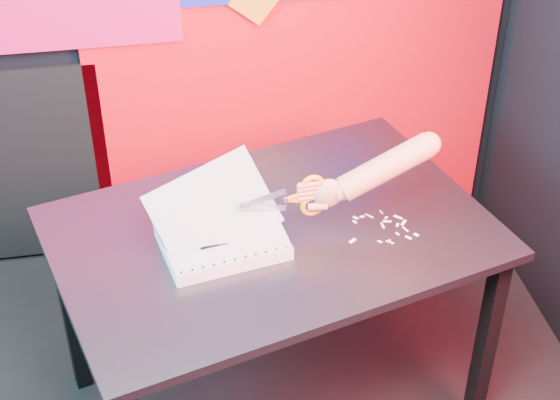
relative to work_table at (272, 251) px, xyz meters
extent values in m
cube|color=red|center=(0.25, 0.93, 0.18)|extent=(1.60, 0.02, 1.60)
cube|color=black|center=(-0.65, 0.19, -0.31)|extent=(0.06, 0.06, 0.72)
cube|color=black|center=(0.65, -0.19, -0.31)|extent=(0.06, 0.06, 0.72)
cube|color=black|center=(0.46, 0.50, -0.31)|extent=(0.06, 0.06, 0.72)
cube|color=#272727|center=(0.00, 0.00, 0.07)|extent=(1.45, 1.15, 0.03)
cube|color=beige|center=(-0.15, -0.06, 0.10)|extent=(0.38, 0.31, 0.04)
cube|color=white|center=(-0.15, -0.06, 0.12)|extent=(0.38, 0.31, 0.00)
cube|color=white|center=(-0.15, -0.06, 0.13)|extent=(0.38, 0.29, 0.10)
cube|color=white|center=(-0.16, -0.04, 0.15)|extent=(0.39, 0.28, 0.18)
cube|color=white|center=(-0.17, -0.03, 0.20)|extent=(0.40, 0.25, 0.25)
cylinder|color=black|center=(-0.28, -0.20, 0.13)|extent=(0.01, 0.01, 0.00)
cylinder|color=black|center=(-0.25, -0.19, 0.13)|extent=(0.01, 0.01, 0.00)
cylinder|color=black|center=(-0.22, -0.18, 0.13)|extent=(0.01, 0.01, 0.00)
cylinder|color=black|center=(-0.19, -0.18, 0.13)|extent=(0.01, 0.01, 0.00)
cylinder|color=black|center=(-0.16, -0.17, 0.13)|extent=(0.01, 0.01, 0.00)
cylinder|color=black|center=(-0.13, -0.17, 0.13)|extent=(0.01, 0.01, 0.00)
cylinder|color=black|center=(-0.10, -0.16, 0.13)|extent=(0.01, 0.01, 0.00)
cylinder|color=black|center=(-0.07, -0.16, 0.13)|extent=(0.01, 0.01, 0.00)
cylinder|color=black|center=(-0.04, -0.15, 0.13)|extent=(0.01, 0.01, 0.00)
cylinder|color=black|center=(-0.01, -0.14, 0.13)|extent=(0.01, 0.01, 0.00)
cylinder|color=black|center=(0.02, -0.14, 0.13)|extent=(0.01, 0.01, 0.00)
cylinder|color=black|center=(-0.33, 0.03, 0.13)|extent=(0.01, 0.01, 0.00)
cylinder|color=black|center=(-0.30, 0.03, 0.13)|extent=(0.01, 0.01, 0.00)
cylinder|color=black|center=(-0.27, 0.04, 0.13)|extent=(0.01, 0.01, 0.00)
cylinder|color=black|center=(-0.24, 0.04, 0.13)|extent=(0.01, 0.01, 0.00)
cylinder|color=black|center=(-0.21, 0.05, 0.13)|extent=(0.01, 0.01, 0.00)
cylinder|color=black|center=(-0.18, 0.06, 0.13)|extent=(0.01, 0.01, 0.00)
cylinder|color=black|center=(-0.15, 0.06, 0.13)|extent=(0.01, 0.01, 0.00)
cylinder|color=black|center=(-0.12, 0.07, 0.13)|extent=(0.01, 0.01, 0.00)
cylinder|color=black|center=(-0.09, 0.07, 0.13)|extent=(0.01, 0.01, 0.00)
cylinder|color=black|center=(-0.06, 0.08, 0.13)|extent=(0.01, 0.01, 0.00)
cylinder|color=black|center=(-0.03, 0.08, 0.13)|extent=(0.01, 0.01, 0.00)
cube|color=black|center=(-0.24, -0.03, 0.13)|extent=(0.06, 0.02, 0.00)
cube|color=black|center=(-0.14, -0.03, 0.13)|extent=(0.05, 0.02, 0.00)
cube|color=black|center=(-0.18, -0.10, 0.13)|extent=(0.08, 0.03, 0.00)
cube|color=silver|center=(-0.03, -0.03, 0.22)|extent=(0.14, 0.01, 0.05)
cube|color=silver|center=(-0.03, -0.03, 0.19)|extent=(0.14, 0.01, 0.05)
cylinder|color=silver|center=(0.04, -0.03, 0.21)|extent=(0.02, 0.01, 0.01)
cube|color=orange|center=(0.06, -0.03, 0.20)|extent=(0.05, 0.01, 0.02)
cube|color=orange|center=(0.06, -0.03, 0.22)|extent=(0.05, 0.01, 0.02)
torus|color=orange|center=(0.11, -0.02, 0.24)|extent=(0.07, 0.02, 0.07)
torus|color=orange|center=(0.11, -0.02, 0.17)|extent=(0.07, 0.02, 0.07)
ellipsoid|color=#B96A55|center=(0.16, -0.02, 0.21)|extent=(0.09, 0.05, 0.09)
cylinder|color=#B96A55|center=(0.11, -0.02, 0.21)|extent=(0.07, 0.02, 0.02)
cylinder|color=#B96A55|center=(0.11, -0.02, 0.22)|extent=(0.07, 0.02, 0.02)
cylinder|color=#B96A55|center=(0.11, -0.02, 0.24)|extent=(0.06, 0.02, 0.02)
cylinder|color=#B96A55|center=(0.11, -0.02, 0.25)|extent=(0.05, 0.02, 0.02)
cylinder|color=#B96A55|center=(0.13, -0.03, 0.18)|extent=(0.06, 0.03, 0.03)
cylinder|color=#B96A55|center=(0.21, -0.02, 0.21)|extent=(0.06, 0.07, 0.06)
cylinder|color=#B96A55|center=(0.33, -0.01, 0.27)|extent=(0.29, 0.10, 0.19)
sphere|color=#B96A55|center=(0.46, 0.01, 0.33)|extent=(0.07, 0.07, 0.07)
cube|color=silver|center=(0.33, -0.11, 0.08)|extent=(0.01, 0.01, 0.00)
cube|color=silver|center=(0.36, -0.08, 0.08)|extent=(0.01, 0.02, 0.00)
cube|color=silver|center=(0.39, -0.04, 0.08)|extent=(0.02, 0.03, 0.00)
cube|color=silver|center=(0.39, -0.11, 0.08)|extent=(0.02, 0.02, 0.00)
cube|color=silver|center=(0.22, -0.09, 0.08)|extent=(0.03, 0.02, 0.00)
cube|color=silver|center=(0.35, 0.00, 0.08)|extent=(0.01, 0.02, 0.00)
cube|color=silver|center=(0.33, -0.04, 0.08)|extent=(0.01, 0.03, 0.00)
cube|color=silver|center=(0.34, 0.03, 0.08)|extent=(0.01, 0.02, 0.00)
cube|color=silver|center=(0.26, 0.01, 0.08)|extent=(0.02, 0.02, 0.00)
cube|color=silver|center=(0.41, -0.10, 0.08)|extent=(0.02, 0.02, 0.00)
cube|color=silver|center=(0.28, 0.01, 0.08)|extent=(0.02, 0.01, 0.00)
cube|color=silver|center=(0.39, -0.07, 0.08)|extent=(0.01, 0.03, 0.00)
cube|color=silver|center=(0.37, -0.04, 0.08)|extent=(0.01, 0.02, 0.00)
cube|color=silver|center=(0.30, -0.11, 0.08)|extent=(0.02, 0.02, 0.00)
cube|color=silver|center=(0.33, -0.12, 0.08)|extent=(0.02, 0.02, 0.00)
cube|color=silver|center=(0.35, -0.02, 0.08)|extent=(0.03, 0.01, 0.00)
cube|color=silver|center=(0.25, -0.01, 0.08)|extent=(0.01, 0.02, 0.00)
cube|color=silver|center=(0.30, 0.01, 0.08)|extent=(0.02, 0.03, 0.00)
cube|color=silver|center=(0.38, -0.01, 0.08)|extent=(0.03, 0.03, 0.00)
camera|label=1|loc=(-0.32, -1.97, 1.65)|focal=55.00mm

